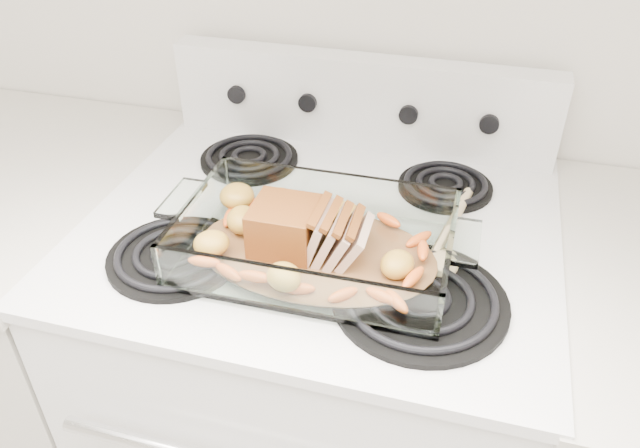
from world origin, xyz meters
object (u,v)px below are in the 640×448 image
(electric_range, at_px, (321,397))
(baking_dish, at_px, (316,246))
(pork_roast, at_px, (300,230))
(counter_left, at_px, (49,340))

(electric_range, xyz_separation_m, baking_dish, (0.02, -0.11, 0.48))
(electric_range, height_order, pork_roast, electric_range)
(counter_left, distance_m, pork_roast, 0.85)
(electric_range, distance_m, baking_dish, 0.50)
(electric_range, xyz_separation_m, counter_left, (-0.67, -0.00, -0.02))
(counter_left, height_order, pork_roast, pork_roast)
(electric_range, relative_size, baking_dish, 2.78)
(electric_range, relative_size, pork_roast, 6.24)
(electric_range, height_order, counter_left, electric_range)
(electric_range, bearing_deg, counter_left, -179.90)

